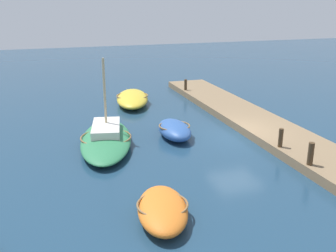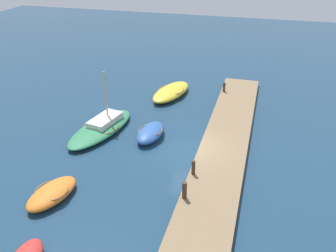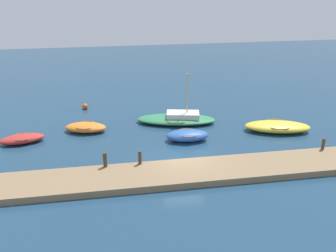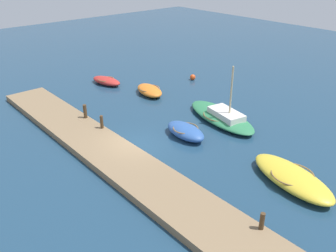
{
  "view_description": "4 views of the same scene",
  "coord_description": "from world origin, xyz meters",
  "px_view_note": "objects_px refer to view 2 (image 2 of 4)",
  "views": [
    {
      "loc": [
        -16.88,
        9.19,
        6.73
      ],
      "look_at": [
        -1.11,
        4.06,
        1.34
      ],
      "focal_mm": 42.09,
      "sensor_mm": 36.0,
      "label": 1
    },
    {
      "loc": [
        -18.64,
        -3.7,
        12.02
      ],
      "look_at": [
        1.23,
        1.9,
        0.94
      ],
      "focal_mm": 38.44,
      "sensor_mm": 36.0,
      "label": 2
    },
    {
      "loc": [
        -4.39,
        -20.39,
        11.08
      ],
      "look_at": [
        -0.38,
        3.34,
        1.11
      ],
      "focal_mm": 39.13,
      "sensor_mm": 36.0,
      "label": 3
    },
    {
      "loc": [
        15.23,
        -10.82,
        10.54
      ],
      "look_at": [
        0.16,
        2.3,
        0.69
      ],
      "focal_mm": 38.24,
      "sensor_mm": 36.0,
      "label": 4
    }
  ],
  "objects_px": {
    "mooring_post_west": "(184,190)",
    "rowboat_blue": "(150,133)",
    "mooring_post_mid_east": "(224,87)",
    "rowboat_orange": "(52,193)",
    "mooring_post_mid_west": "(193,167)",
    "sailboat_green": "(102,127)",
    "motorboat_yellow": "(171,92)"
  },
  "relations": [
    {
      "from": "mooring_post_mid_west",
      "to": "rowboat_blue",
      "type": "bearing_deg",
      "value": 44.49
    },
    {
      "from": "rowboat_blue",
      "to": "rowboat_orange",
      "type": "distance_m",
      "value": 7.83
    },
    {
      "from": "motorboat_yellow",
      "to": "sailboat_green",
      "type": "distance_m",
      "value": 7.8
    },
    {
      "from": "mooring_post_mid_west",
      "to": "mooring_post_mid_east",
      "type": "xyz_separation_m",
      "value": [
        12.09,
        0.0,
        -0.04
      ]
    },
    {
      "from": "rowboat_blue",
      "to": "mooring_post_west",
      "type": "relative_size",
      "value": 3.38
    },
    {
      "from": "motorboat_yellow",
      "to": "mooring_post_west",
      "type": "distance_m",
      "value": 13.67
    },
    {
      "from": "sailboat_green",
      "to": "mooring_post_mid_east",
      "type": "xyz_separation_m",
      "value": [
        8.4,
        -7.19,
        0.44
      ]
    },
    {
      "from": "sailboat_green",
      "to": "mooring_post_mid_west",
      "type": "height_order",
      "value": "sailboat_green"
    },
    {
      "from": "rowboat_orange",
      "to": "mooring_post_west",
      "type": "bearing_deg",
      "value": -65.12
    },
    {
      "from": "rowboat_orange",
      "to": "motorboat_yellow",
      "type": "height_order",
      "value": "motorboat_yellow"
    },
    {
      "from": "rowboat_blue",
      "to": "mooring_post_west",
      "type": "bearing_deg",
      "value": -143.77
    },
    {
      "from": "sailboat_green",
      "to": "mooring_post_mid_west",
      "type": "relative_size",
      "value": 7.76
    },
    {
      "from": "motorboat_yellow",
      "to": "sailboat_green",
      "type": "bearing_deg",
      "value": 170.81
    },
    {
      "from": "rowboat_orange",
      "to": "mooring_post_mid_west",
      "type": "distance_m",
      "value": 7.48
    },
    {
      "from": "sailboat_green",
      "to": "mooring_post_west",
      "type": "xyz_separation_m",
      "value": [
        -5.77,
        -7.19,
        0.51
      ]
    },
    {
      "from": "mooring_post_west",
      "to": "mooring_post_mid_west",
      "type": "height_order",
      "value": "mooring_post_west"
    },
    {
      "from": "rowboat_orange",
      "to": "sailboat_green",
      "type": "relative_size",
      "value": 0.51
    },
    {
      "from": "motorboat_yellow",
      "to": "mooring_post_mid_east",
      "type": "height_order",
      "value": "mooring_post_mid_east"
    },
    {
      "from": "mooring_post_west",
      "to": "mooring_post_mid_east",
      "type": "distance_m",
      "value": 14.17
    },
    {
      "from": "rowboat_blue",
      "to": "mooring_post_mid_west",
      "type": "height_order",
      "value": "mooring_post_mid_west"
    },
    {
      "from": "mooring_post_mid_east",
      "to": "mooring_post_mid_west",
      "type": "bearing_deg",
      "value": 180.0
    },
    {
      "from": "sailboat_green",
      "to": "mooring_post_west",
      "type": "distance_m",
      "value": 9.24
    },
    {
      "from": "mooring_post_west",
      "to": "rowboat_orange",
      "type": "bearing_deg",
      "value": 102.14
    },
    {
      "from": "rowboat_orange",
      "to": "mooring_post_mid_west",
      "type": "bearing_deg",
      "value": -49.27
    },
    {
      "from": "rowboat_orange",
      "to": "rowboat_blue",
      "type": "bearing_deg",
      "value": -8.95
    },
    {
      "from": "rowboat_blue",
      "to": "rowboat_orange",
      "type": "bearing_deg",
      "value": 162.23
    },
    {
      "from": "mooring_post_west",
      "to": "rowboat_blue",
      "type": "bearing_deg",
      "value": 32.31
    },
    {
      "from": "rowboat_orange",
      "to": "motorboat_yellow",
      "type": "xyz_separation_m",
      "value": [
        14.4,
        -2.36,
        0.03
      ]
    },
    {
      "from": "mooring_post_mid_west",
      "to": "rowboat_orange",
      "type": "bearing_deg",
      "value": 117.99
    },
    {
      "from": "mooring_post_mid_east",
      "to": "motorboat_yellow",
      "type": "bearing_deg",
      "value": 105.68
    },
    {
      "from": "motorboat_yellow",
      "to": "rowboat_orange",
      "type": "bearing_deg",
      "value": -176.17
    },
    {
      "from": "rowboat_blue",
      "to": "motorboat_yellow",
      "type": "height_order",
      "value": "rowboat_blue"
    }
  ]
}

